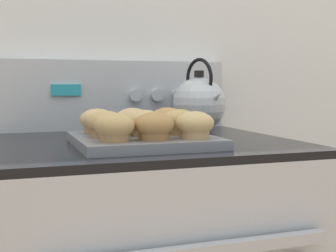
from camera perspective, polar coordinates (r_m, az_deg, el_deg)
wall_back at (r=1.54m, az=-6.85°, el=11.07°), size 8.00×0.05×2.40m
control_panel at (r=1.48m, az=-6.26°, el=3.77°), size 0.71×0.07×0.21m
muffin_pan at (r=1.09m, az=-3.07°, el=-1.75°), size 0.31×0.31×0.02m
muffin_r0_c0 at (r=0.98m, az=-6.56°, el=-0.18°), size 0.08×0.08×0.06m
muffin_r0_c1 at (r=1.00m, az=-1.70°, el=-0.04°), size 0.08×0.08×0.06m
muffin_r0_c2 at (r=1.03m, az=3.29°, el=0.11°), size 0.08×0.08×0.06m
muffin_r1_c0 at (r=1.06m, az=-7.66°, el=0.24°), size 0.08×0.08×0.06m
muffin_r1_c1 at (r=1.08m, az=-2.93°, el=0.37°), size 0.08×0.08×0.06m
muffin_r1_c2 at (r=1.11m, az=1.42°, el=0.49°), size 0.08×0.08×0.06m
muffin_r2_c0 at (r=1.15m, az=-8.62°, el=0.58°), size 0.08×0.08×0.06m
muffin_r2_c1 at (r=1.17m, az=-4.38°, el=0.72°), size 0.08×0.08×0.06m
muffin_r2_c2 at (r=1.19m, az=-0.07°, el=0.82°), size 0.08×0.08×0.06m
tea_kettle at (r=1.41m, az=3.82°, el=2.80°), size 0.16×0.19×0.22m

